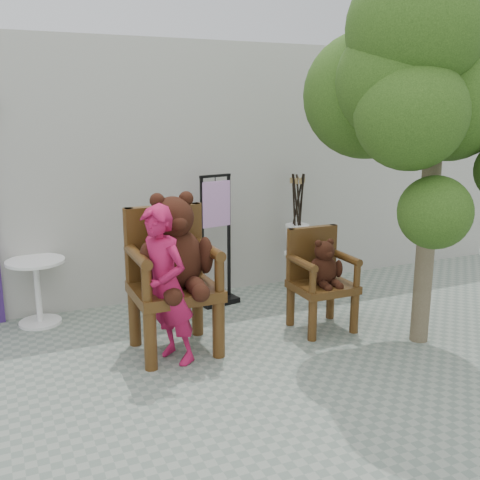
{
  "coord_description": "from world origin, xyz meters",
  "views": [
    {
      "loc": [
        -2.39,
        -3.66,
        2.26
      ],
      "look_at": [
        -0.16,
        1.36,
        0.95
      ],
      "focal_mm": 42.0,
      "sensor_mm": 36.0,
      "label": 1
    }
  ],
  "objects_px": {
    "person": "(167,287)",
    "display_stand": "(216,254)",
    "tree": "(408,84)",
    "chair_small": "(321,272)",
    "cafe_table": "(37,284)",
    "stool_bucket": "(297,238)",
    "chair_big": "(173,261)"
  },
  "relations": [
    {
      "from": "person",
      "to": "display_stand",
      "type": "bearing_deg",
      "value": 119.41
    },
    {
      "from": "tree",
      "to": "person",
      "type": "bearing_deg",
      "value": 167.2
    },
    {
      "from": "display_stand",
      "to": "chair_small",
      "type": "bearing_deg",
      "value": -68.61
    },
    {
      "from": "chair_small",
      "to": "cafe_table",
      "type": "distance_m",
      "value": 2.97
    },
    {
      "from": "person",
      "to": "tree",
      "type": "xyz_separation_m",
      "value": [
        2.1,
        -0.48,
        1.72
      ]
    },
    {
      "from": "person",
      "to": "cafe_table",
      "type": "relative_size",
      "value": 2.07
    },
    {
      "from": "cafe_table",
      "to": "chair_small",
      "type": "bearing_deg",
      "value": -25.7
    },
    {
      "from": "cafe_table",
      "to": "tree",
      "type": "distance_m",
      "value": 4.16
    },
    {
      "from": "chair_small",
      "to": "tree",
      "type": "bearing_deg",
      "value": -59.49
    },
    {
      "from": "cafe_table",
      "to": "stool_bucket",
      "type": "distance_m",
      "value": 3.13
    },
    {
      "from": "person",
      "to": "cafe_table",
      "type": "distance_m",
      "value": 1.8
    },
    {
      "from": "person",
      "to": "chair_small",
      "type": "bearing_deg",
      "value": 72.54
    },
    {
      "from": "stool_bucket",
      "to": "display_stand",
      "type": "bearing_deg",
      "value": -173.12
    },
    {
      "from": "display_stand",
      "to": "tree",
      "type": "relative_size",
      "value": 0.44
    },
    {
      "from": "person",
      "to": "stool_bucket",
      "type": "relative_size",
      "value": 1.0
    },
    {
      "from": "cafe_table",
      "to": "stool_bucket",
      "type": "relative_size",
      "value": 0.48
    },
    {
      "from": "chair_small",
      "to": "tree",
      "type": "height_order",
      "value": "tree"
    },
    {
      "from": "chair_big",
      "to": "tree",
      "type": "bearing_deg",
      "value": -21.14
    },
    {
      "from": "chair_big",
      "to": "tree",
      "type": "distance_m",
      "value": 2.62
    },
    {
      "from": "person",
      "to": "stool_bucket",
      "type": "bearing_deg",
      "value": 100.5
    },
    {
      "from": "cafe_table",
      "to": "display_stand",
      "type": "xyz_separation_m",
      "value": [
        1.97,
        -0.14,
        0.14
      ]
    },
    {
      "from": "chair_big",
      "to": "cafe_table",
      "type": "relative_size",
      "value": 2.15
    },
    {
      "from": "chair_small",
      "to": "stool_bucket",
      "type": "distance_m",
      "value": 1.36
    },
    {
      "from": "cafe_table",
      "to": "display_stand",
      "type": "distance_m",
      "value": 1.98
    },
    {
      "from": "person",
      "to": "chair_big",
      "type": "bearing_deg",
      "value": 128.36
    },
    {
      "from": "chair_big",
      "to": "display_stand",
      "type": "distance_m",
      "value": 1.4
    },
    {
      "from": "display_stand",
      "to": "tree",
      "type": "bearing_deg",
      "value": -68.98
    },
    {
      "from": "stool_bucket",
      "to": "tree",
      "type": "bearing_deg",
      "value": -91.51
    },
    {
      "from": "chair_big",
      "to": "chair_small",
      "type": "bearing_deg",
      "value": -2.85
    },
    {
      "from": "cafe_table",
      "to": "tree",
      "type": "bearing_deg",
      "value": -32.58
    },
    {
      "from": "chair_small",
      "to": "display_stand",
      "type": "relative_size",
      "value": 0.69
    },
    {
      "from": "stool_bucket",
      "to": "chair_small",
      "type": "bearing_deg",
      "value": -109.3
    }
  ]
}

